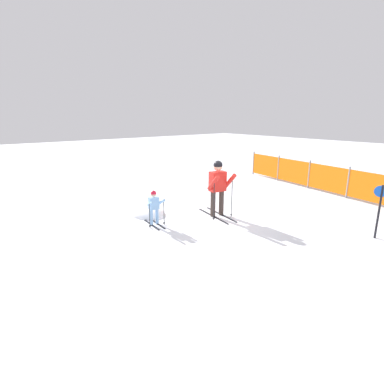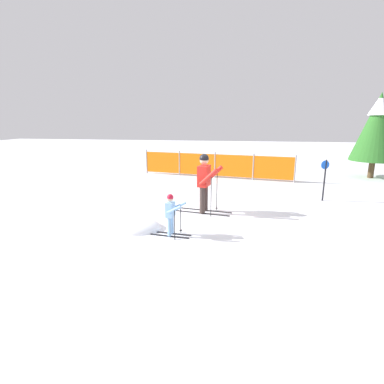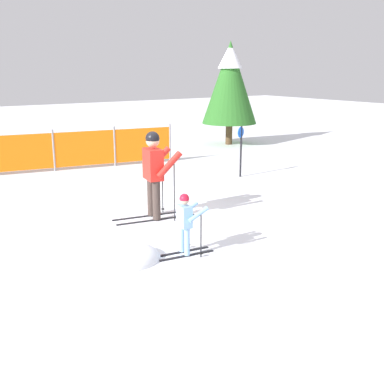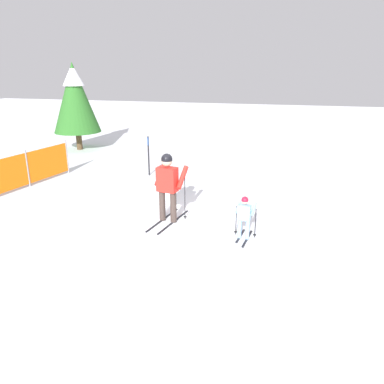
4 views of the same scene
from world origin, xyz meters
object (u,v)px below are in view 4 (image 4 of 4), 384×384
Objects in this scene: conifer_far at (75,97)px; trail_marker at (148,151)px; skier_adult at (168,182)px; skier_child at (244,215)px.

trail_marker is at bearing -125.08° from conifer_far.
conifer_far is at bearing 54.92° from trail_marker.
skier_child is (-0.53, -1.88, -0.43)m from skier_adult.
skier_child is at bearing -138.10° from trail_marker.
skier_adult is at bearing -136.86° from conifer_far.
skier_child is at bearing -131.65° from conifer_far.
conifer_far is at bearing 55.05° from skier_child.
skier_adult is 2.01m from skier_child.
skier_adult is 4.12m from trail_marker.
conifer_far is (6.85, 6.42, 1.32)m from skier_adult.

